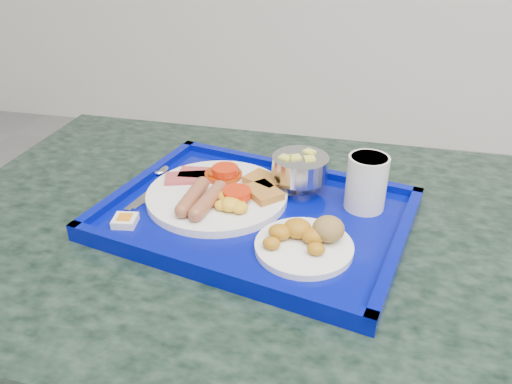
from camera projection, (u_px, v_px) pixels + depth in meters
table at (265, 305)px, 0.95m from camera, size 1.19×0.81×0.73m
tray at (256, 215)px, 0.86m from camera, size 0.57×0.47×0.03m
main_plate at (220, 193)px, 0.88m from camera, size 0.25×0.25×0.04m
bread_plate at (307, 240)px, 0.76m from camera, size 0.15×0.15×0.05m
fruit_bowl at (300, 168)px, 0.90m from camera, size 0.10×0.10×0.07m
juice_cup at (367, 181)px, 0.84m from camera, size 0.07×0.07×0.10m
spoon at (160, 175)px, 0.96m from camera, size 0.07×0.17×0.01m
knife at (156, 187)px, 0.92m from camera, size 0.05×0.18×0.00m
jam_packet at (125, 221)px, 0.82m from camera, size 0.04×0.04×0.01m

